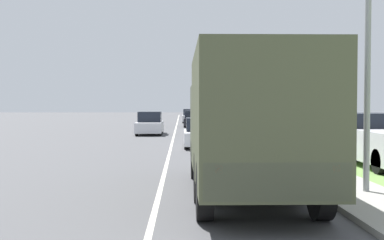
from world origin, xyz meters
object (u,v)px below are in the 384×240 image
(car_second_ahead, at_px, (150,124))
(car_fourth_ahead, at_px, (191,117))
(pickup_truck, at_px, (381,141))
(car_third_ahead, at_px, (193,120))
(military_truck, at_px, (247,120))
(car_nearest_ahead, at_px, (202,134))

(car_second_ahead, relative_size, car_fourth_ahead, 0.94)
(pickup_truck, bearing_deg, car_third_ahead, 101.37)
(military_truck, xyz_separation_m, car_nearest_ahead, (-0.45, 12.84, -1.09))
(car_second_ahead, height_order, pickup_truck, pickup_truck)
(military_truck, relative_size, pickup_truck, 1.34)
(military_truck, height_order, car_third_ahead, military_truck)
(car_nearest_ahead, distance_m, car_third_ahead, 21.44)
(pickup_truck, bearing_deg, car_fourth_ahead, 98.42)
(car_second_ahead, bearing_deg, car_nearest_ahead, -72.02)
(car_third_ahead, height_order, car_fourth_ahead, car_fourth_ahead)
(car_nearest_ahead, height_order, car_second_ahead, car_second_ahead)
(car_nearest_ahead, bearing_deg, car_fourth_ahead, 89.99)
(car_fourth_ahead, bearing_deg, car_third_ahead, -90.02)
(military_truck, relative_size, car_fourth_ahead, 1.56)
(car_third_ahead, relative_size, car_fourth_ahead, 0.90)
(military_truck, height_order, pickup_truck, military_truck)
(car_second_ahead, distance_m, car_fourth_ahead, 21.95)
(military_truck, bearing_deg, car_nearest_ahead, 91.99)
(military_truck, relative_size, car_nearest_ahead, 1.90)
(car_second_ahead, height_order, car_fourth_ahead, car_second_ahead)
(car_nearest_ahead, xyz_separation_m, pickup_truck, (5.81, -7.41, 0.21))
(car_fourth_ahead, bearing_deg, car_nearest_ahead, -90.01)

